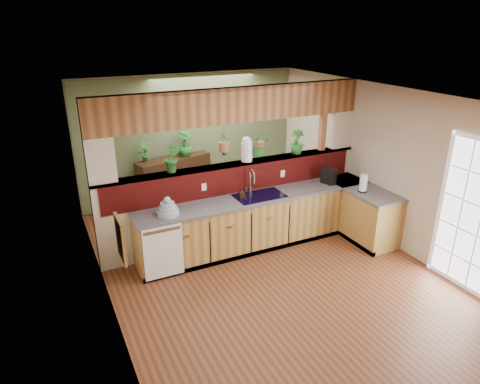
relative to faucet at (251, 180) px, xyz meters
name	(u,v)px	position (x,y,z in m)	size (l,w,h in m)	color
ground	(275,277)	(-0.18, -1.14, -1.13)	(4.60, 7.00, 0.01)	#59301B
ceiling	(281,101)	(-0.18, -1.14, 1.47)	(4.60, 7.00, 0.01)	brown
wall_back	(191,138)	(-0.18, 2.36, 0.17)	(4.60, 0.02, 2.60)	beige
wall_left	(106,229)	(-2.48, -1.14, 0.17)	(0.02, 7.00, 2.60)	beige
wall_right	(402,172)	(2.12, -1.14, 0.17)	(0.02, 7.00, 2.60)	beige
pass_through_partition	(237,174)	(-0.15, 0.21, 0.07)	(4.60, 0.21, 2.60)	beige
pass_through_ledge	(236,164)	(-0.18, 0.21, 0.24)	(4.60, 0.21, 0.04)	brown
header_beam	(235,105)	(-0.18, 0.21, 1.20)	(4.60, 0.15, 0.55)	brown
sage_backwall	(191,138)	(-0.18, 2.34, 0.17)	(4.55, 0.02, 2.55)	#556545
countertop	(292,217)	(0.66, -0.27, -0.68)	(4.14, 1.52, 0.90)	olive
dishwasher	(163,252)	(-1.66, -0.47, -0.67)	(0.58, 0.03, 0.82)	white
navy_sink	(259,200)	(0.07, -0.16, -0.30)	(0.82, 0.50, 0.18)	black
french_door	(470,218)	(2.09, -2.44, -0.08)	(0.06, 1.02, 2.16)	white
framed_print	(121,239)	(-2.45, -1.94, 0.42)	(0.04, 0.35, 0.45)	olive
faucet	(251,180)	(0.00, 0.00, 0.00)	(0.18, 0.18, 0.42)	#B7B7B2
dish_stack	(168,209)	(-1.48, -0.22, -0.14)	(0.33, 0.33, 0.29)	#96A7C2
soap_dispenser	(242,193)	(-0.23, -0.11, -0.14)	(0.08, 0.08, 0.17)	#382414
coffee_maker	(329,176)	(1.43, -0.19, -0.10)	(0.15, 0.25, 0.28)	black
paper_towel	(363,184)	(1.70, -0.76, -0.08)	(0.15, 0.15, 0.32)	black
glass_jar	(247,149)	(0.03, 0.21, 0.47)	(0.18, 0.18, 0.41)	silver
ledge_plant_left	(172,158)	(-1.23, 0.21, 0.49)	(0.25, 0.20, 0.45)	#225F22
ledge_plant_right	(297,142)	(0.99, 0.21, 0.48)	(0.24, 0.24, 0.42)	#225F22
hanging_plant_a	(224,137)	(-0.38, 0.21, 0.71)	(0.20, 0.17, 0.47)	brown
hanging_plant_b	(259,133)	(0.25, 0.21, 0.70)	(0.37, 0.33, 0.52)	brown
shelving_console	(174,182)	(-0.65, 2.11, -0.63)	(1.54, 0.41, 1.02)	black
shelf_plant_a	(144,151)	(-1.22, 2.11, 0.10)	(0.22, 0.15, 0.42)	#225F22
shelf_plant_b	(185,144)	(-0.39, 2.11, 0.14)	(0.29, 0.29, 0.51)	#225F22
floor_plant	(255,185)	(0.89, 1.54, -0.76)	(0.66, 0.57, 0.73)	#225F22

